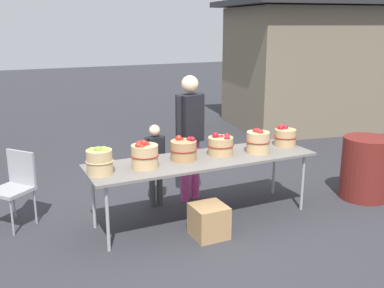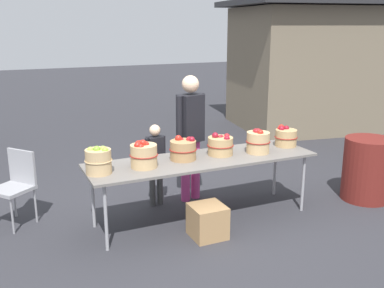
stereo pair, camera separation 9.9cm
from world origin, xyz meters
name	(u,v)px [view 1 (the left image)]	position (x,y,z in m)	size (l,w,h in m)	color
ground_plane	(203,218)	(0.00, 0.00, 0.00)	(40.00, 40.00, 0.00)	#2D2D33
market_table	(203,161)	(0.00, 0.00, 0.71)	(2.70, 0.76, 0.75)	slate
apple_basket_green_0	(100,161)	(-1.21, -0.03, 0.89)	(0.29, 0.29, 0.30)	tan
apple_basket_red_0	(145,155)	(-0.72, -0.03, 0.89)	(0.31, 0.31, 0.31)	tan
apple_basket_red_1	(184,149)	(-0.22, 0.06, 0.87)	(0.32, 0.32, 0.28)	#A87F51
apple_basket_red_2	(221,145)	(0.26, 0.06, 0.87)	(0.32, 0.32, 0.27)	tan
apple_basket_red_3	(258,141)	(0.71, -0.06, 0.89)	(0.30, 0.30, 0.30)	tan
apple_basket_red_4	(285,137)	(1.20, 0.06, 0.87)	(0.29, 0.29, 0.27)	tan
vendor_adult	(190,128)	(0.12, 0.62, 0.96)	(0.42, 0.28, 1.64)	#CC3F8C
child_customer	(155,159)	(-0.36, 0.62, 0.62)	(0.28, 0.16, 1.06)	#3F3F3F
food_kiosk	(304,64)	(4.33, 3.57, 1.38)	(3.93, 3.43, 2.74)	#726651
folding_chair	(15,183)	(-2.00, 0.78, 0.51)	(0.56, 0.56, 0.86)	#99999E
trash_barrel	(365,168)	(2.24, -0.33, 0.41)	(0.63, 0.63, 0.83)	maroon
produce_crate	(209,221)	(-0.15, -0.45, 0.18)	(0.36, 0.36, 0.36)	#A87F51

